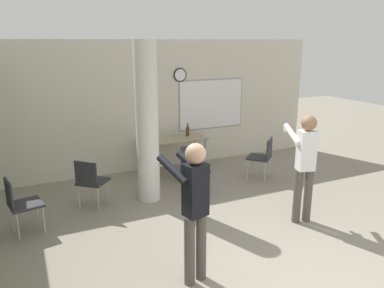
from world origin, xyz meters
name	(u,v)px	position (x,y,z in m)	size (l,w,h in m)	color
wall_back	(153,106)	(0.03, 5.06, 1.40)	(8.00, 0.15, 2.80)	beige
support_pillar	(147,123)	(-0.67, 3.40, 1.40)	(0.39, 0.39, 2.80)	silver
folding_table	(173,141)	(0.26, 4.55, 0.70)	(1.43, 0.63, 0.76)	tan
bottle_on_table	(188,131)	(0.64, 4.61, 0.87)	(0.08, 0.08, 0.29)	#4C3319
waste_bin	(184,171)	(0.29, 4.02, 0.19)	(0.27, 0.27, 0.37)	gray
chair_table_front	(194,166)	(0.20, 3.37, 0.51)	(0.44, 0.44, 0.87)	#2D2D33
chair_mid_room	(262,155)	(1.78, 3.40, 0.51)	(0.62, 0.62, 0.87)	#2D2D33
chair_near_pillar	(91,180)	(-1.67, 3.46, 0.51)	(0.62, 0.62, 0.87)	#2D2D33
chair_by_left_wall	(20,202)	(-2.77, 2.98, 0.51)	(0.52, 0.52, 0.87)	#2D2D33
person_playing_side	(305,160)	(1.24, 1.57, 1.01)	(0.51, 0.71, 1.72)	#514C47
person_playing_front	(194,203)	(-0.95, 0.91, 1.00)	(0.48, 0.67, 1.71)	#514C47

